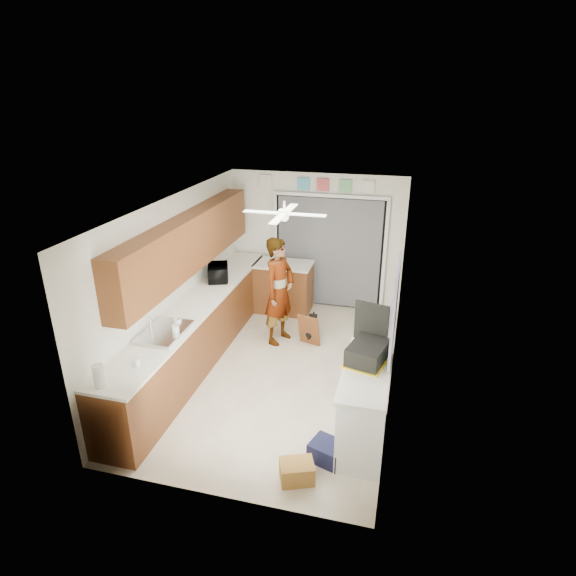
# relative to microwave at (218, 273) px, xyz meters

# --- Properties ---
(floor) EXTENTS (5.00, 5.00, 0.00)m
(floor) POSITION_rel_microwave_xyz_m (1.33, -0.93, -1.07)
(floor) COLOR beige
(floor) RESTS_ON ground
(ceiling) EXTENTS (5.00, 5.00, 0.00)m
(ceiling) POSITION_rel_microwave_xyz_m (1.33, -0.93, 1.43)
(ceiling) COLOR white
(ceiling) RESTS_ON ground
(wall_back) EXTENTS (3.20, 0.00, 3.20)m
(wall_back) POSITION_rel_microwave_xyz_m (1.33, 1.57, 0.18)
(wall_back) COLOR white
(wall_back) RESTS_ON ground
(wall_front) EXTENTS (3.20, 0.00, 3.20)m
(wall_front) POSITION_rel_microwave_xyz_m (1.33, -3.43, 0.18)
(wall_front) COLOR white
(wall_front) RESTS_ON ground
(wall_left) EXTENTS (0.00, 5.00, 5.00)m
(wall_left) POSITION_rel_microwave_xyz_m (-0.27, -0.93, 0.18)
(wall_left) COLOR white
(wall_left) RESTS_ON ground
(wall_right) EXTENTS (0.00, 5.00, 5.00)m
(wall_right) POSITION_rel_microwave_xyz_m (2.93, -0.93, 0.18)
(wall_right) COLOR white
(wall_right) RESTS_ON ground
(left_base_cabinets) EXTENTS (0.60, 4.80, 0.90)m
(left_base_cabinets) POSITION_rel_microwave_xyz_m (0.03, -0.93, -0.62)
(left_base_cabinets) COLOR brown
(left_base_cabinets) RESTS_ON floor
(left_countertop) EXTENTS (0.62, 4.80, 0.04)m
(left_countertop) POSITION_rel_microwave_xyz_m (0.04, -0.93, -0.15)
(left_countertop) COLOR white
(left_countertop) RESTS_ON left_base_cabinets
(upper_cabinets) EXTENTS (0.32, 4.00, 0.80)m
(upper_cabinets) POSITION_rel_microwave_xyz_m (-0.11, -0.73, 0.73)
(upper_cabinets) COLOR brown
(upper_cabinets) RESTS_ON wall_left
(sink_basin) EXTENTS (0.50, 0.76, 0.06)m
(sink_basin) POSITION_rel_microwave_xyz_m (0.04, -1.93, -0.12)
(sink_basin) COLOR silver
(sink_basin) RESTS_ON left_countertop
(faucet) EXTENTS (0.03, 0.03, 0.22)m
(faucet) POSITION_rel_microwave_xyz_m (-0.15, -1.93, -0.02)
(faucet) COLOR silver
(faucet) RESTS_ON left_countertop
(peninsula_base) EXTENTS (1.00, 0.60, 0.90)m
(peninsula_base) POSITION_rel_microwave_xyz_m (0.83, 1.07, -0.62)
(peninsula_base) COLOR brown
(peninsula_base) RESTS_ON floor
(peninsula_top) EXTENTS (1.04, 0.64, 0.04)m
(peninsula_top) POSITION_rel_microwave_xyz_m (0.83, 1.07, -0.15)
(peninsula_top) COLOR white
(peninsula_top) RESTS_ON peninsula_base
(back_opening_recess) EXTENTS (2.00, 0.06, 2.10)m
(back_opening_recess) POSITION_rel_microwave_xyz_m (1.58, 1.54, -0.02)
(back_opening_recess) COLOR black
(back_opening_recess) RESTS_ON wall_back
(curtain_panel) EXTENTS (1.90, 0.03, 2.05)m
(curtain_panel) POSITION_rel_microwave_xyz_m (1.58, 1.50, -0.02)
(curtain_panel) COLOR slate
(curtain_panel) RESTS_ON wall_back
(door_trim_left) EXTENTS (0.06, 0.04, 2.10)m
(door_trim_left) POSITION_rel_microwave_xyz_m (0.56, 1.51, -0.02)
(door_trim_left) COLOR white
(door_trim_left) RESTS_ON wall_back
(door_trim_right) EXTENTS (0.06, 0.04, 2.10)m
(door_trim_right) POSITION_rel_microwave_xyz_m (2.60, 1.51, -0.02)
(door_trim_right) COLOR white
(door_trim_right) RESTS_ON wall_back
(door_trim_head) EXTENTS (2.10, 0.04, 0.06)m
(door_trim_head) POSITION_rel_microwave_xyz_m (1.58, 1.51, 1.05)
(door_trim_head) COLOR white
(door_trim_head) RESTS_ON wall_back
(header_frame_1) EXTENTS (0.22, 0.02, 0.22)m
(header_frame_1) POSITION_rel_microwave_xyz_m (1.08, 1.54, 1.23)
(header_frame_1) COLOR #4FAED4
(header_frame_1) RESTS_ON wall_back
(header_frame_2) EXTENTS (0.22, 0.02, 0.22)m
(header_frame_2) POSITION_rel_microwave_xyz_m (1.43, 1.54, 1.23)
(header_frame_2) COLOR #C64A51
(header_frame_2) RESTS_ON wall_back
(header_frame_3) EXTENTS (0.22, 0.02, 0.22)m
(header_frame_3) POSITION_rel_microwave_xyz_m (1.83, 1.54, 1.23)
(header_frame_3) COLOR #69B978
(header_frame_3) RESTS_ON wall_back
(header_frame_4) EXTENTS (0.22, 0.02, 0.22)m
(header_frame_4) POSITION_rel_microwave_xyz_m (2.23, 1.54, 1.23)
(header_frame_4) COLOR silver
(header_frame_4) RESTS_ON wall_back
(route66_sign) EXTENTS (0.22, 0.02, 0.26)m
(route66_sign) POSITION_rel_microwave_xyz_m (0.38, 1.54, 1.23)
(route66_sign) COLOR silver
(route66_sign) RESTS_ON wall_back
(right_counter_base) EXTENTS (0.50, 1.40, 0.90)m
(right_counter_base) POSITION_rel_microwave_xyz_m (2.68, -2.13, -0.62)
(right_counter_base) COLOR white
(right_counter_base) RESTS_ON floor
(right_counter_top) EXTENTS (0.54, 1.44, 0.04)m
(right_counter_top) POSITION_rel_microwave_xyz_m (2.67, -2.13, -0.15)
(right_counter_top) COLOR white
(right_counter_top) RESTS_ON right_counter_base
(abstract_painting) EXTENTS (0.03, 1.15, 0.95)m
(abstract_painting) POSITION_rel_microwave_xyz_m (2.91, -1.93, 0.58)
(abstract_painting) COLOR #FF5DB8
(abstract_painting) RESTS_ON wall_right
(ceiling_fan) EXTENTS (1.14, 1.14, 0.24)m
(ceiling_fan) POSITION_rel_microwave_xyz_m (1.33, -0.73, 1.25)
(ceiling_fan) COLOR white
(ceiling_fan) RESTS_ON ceiling
(microwave) EXTENTS (0.47, 0.56, 0.26)m
(microwave) POSITION_rel_microwave_xyz_m (0.00, 0.00, 0.00)
(microwave) COLOR black
(microwave) RESTS_ON left_countertop
(cup) EXTENTS (0.11, 0.11, 0.08)m
(cup) POSITION_rel_microwave_xyz_m (0.08, -1.65, -0.09)
(cup) COLOR white
(cup) RESTS_ON left_countertop
(jar_a) EXTENTS (0.12, 0.12, 0.13)m
(jar_a) POSITION_rel_microwave_xyz_m (0.19, -1.92, -0.07)
(jar_a) COLOR silver
(jar_a) RESTS_ON left_countertop
(jar_b) EXTENTS (0.08, 0.08, 0.10)m
(jar_b) POSITION_rel_microwave_xyz_m (0.11, -2.73, -0.08)
(jar_b) COLOR silver
(jar_b) RESTS_ON left_countertop
(paper_towel_roll) EXTENTS (0.15, 0.15, 0.26)m
(paper_towel_roll) POSITION_rel_microwave_xyz_m (-0.05, -3.18, -0.00)
(paper_towel_roll) COLOR white
(paper_towel_roll) RESTS_ON left_countertop
(suitcase) EXTENTS (0.50, 0.60, 0.22)m
(suitcase) POSITION_rel_microwave_xyz_m (2.65, -1.95, -0.02)
(suitcase) COLOR black
(suitcase) RESTS_ON right_counter_top
(suitcase_rim) EXTENTS (0.57, 0.67, 0.02)m
(suitcase_rim) POSITION_rel_microwave_xyz_m (2.65, -1.95, -0.13)
(suitcase_rim) COLOR yellow
(suitcase_rim) RESTS_ON suitcase
(suitcase_lid) EXTENTS (0.41, 0.13, 0.50)m
(suitcase_lid) POSITION_rel_microwave_xyz_m (2.65, -1.66, 0.23)
(suitcase_lid) COLOR black
(suitcase_lid) RESTS_ON suitcase
(cardboard_box) EXTENTS (0.43, 0.38, 0.22)m
(cardboard_box) POSITION_rel_microwave_xyz_m (2.07, -3.01, -0.96)
(cardboard_box) COLOR olive
(cardboard_box) RESTS_ON floor
(navy_crate) EXTENTS (0.45, 0.41, 0.23)m
(navy_crate) POSITION_rel_microwave_xyz_m (2.33, -2.63, -0.96)
(navy_crate) COLOR black
(navy_crate) RESTS_ON floor
(cabinet_door_panel) EXTENTS (0.39, 0.23, 0.54)m
(cabinet_door_panel) POSITION_rel_microwave_xyz_m (1.57, -0.12, -0.80)
(cabinet_door_panel) COLOR brown
(cabinet_door_panel) RESTS_ON floor
(man) EXTENTS (0.61, 0.74, 1.77)m
(man) POSITION_rel_microwave_xyz_m (1.06, -0.08, -0.19)
(man) COLOR white
(man) RESTS_ON floor
(dog) EXTENTS (0.24, 0.50, 0.38)m
(dog) POSITION_rel_microwave_xyz_m (1.55, 0.19, -0.88)
(dog) COLOR black
(dog) RESTS_ON floor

